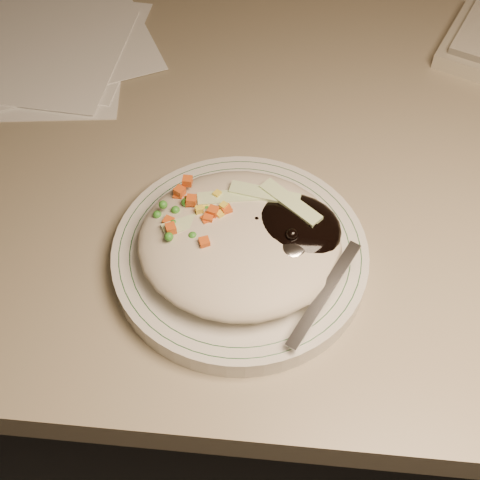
{
  "coord_description": "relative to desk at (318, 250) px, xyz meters",
  "views": [
    {
      "loc": [
        -0.06,
        0.83,
        1.28
      ],
      "look_at": [
        -0.09,
        1.21,
        0.78
      ],
      "focal_mm": 50.0,
      "sensor_mm": 36.0,
      "label": 1
    }
  ],
  "objects": [
    {
      "name": "plate_rim",
      "position": [
        -0.09,
        -0.17,
        0.22
      ],
      "size": [
        0.24,
        0.24,
        0.0
      ],
      "color": "#144723",
      "rests_on": "plate"
    },
    {
      "name": "papers",
      "position": [
        -0.41,
        0.13,
        0.2
      ],
      "size": [
        0.37,
        0.32,
        0.0
      ],
      "color": "white",
      "rests_on": "desk"
    },
    {
      "name": "plate",
      "position": [
        -0.09,
        -0.17,
        0.21
      ],
      "size": [
        0.25,
        0.25,
        0.02
      ],
      "primitive_type": "cylinder",
      "color": "silver",
      "rests_on": "desk"
    },
    {
      "name": "desk",
      "position": [
        0.0,
        0.0,
        0.0
      ],
      "size": [
        1.4,
        0.7,
        0.74
      ],
      "color": "gray",
      "rests_on": "ground"
    },
    {
      "name": "meal",
      "position": [
        -0.09,
        -0.17,
        0.24
      ],
      "size": [
        0.21,
        0.19,
        0.05
      ],
      "color": "beige",
      "rests_on": "plate"
    }
  ]
}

